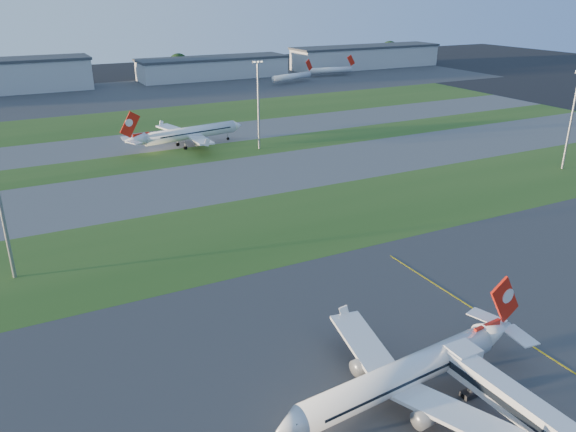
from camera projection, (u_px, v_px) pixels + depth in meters
ground at (499, 353)px, 73.17m from camera, size 700.00×700.00×0.00m
apron_near at (499, 353)px, 73.17m from camera, size 300.00×70.00×0.01m
grass_strip_a at (306, 220)px, 116.06m from camera, size 300.00×34.00×0.01m
taxiway_a at (243, 176)px, 143.28m from camera, size 300.00×32.00×0.01m
grass_strip_b at (210, 153)px, 163.90m from camera, size 300.00×18.00×0.01m
taxiway_b at (186, 137)px, 182.04m from camera, size 300.00×26.00×0.01m
grass_strip_c at (159, 118)px, 209.26m from camera, size 300.00×40.00×0.01m
apron_far at (124, 94)px, 258.75m from camera, size 400.00×80.00×0.01m
yellow_line at (526, 343)px, 75.30m from camera, size 0.25×60.00×0.02m
jet_bridge at (552, 429)px, 54.93m from camera, size 4.20×26.90×6.20m
airliner_parked at (402, 376)px, 63.12m from camera, size 33.27×28.13×10.38m
airliner_taxiing at (190, 133)px, 169.72m from camera, size 36.60×30.81×11.48m
mini_jet_near at (292, 76)px, 289.38m from camera, size 27.76×10.99×9.48m
mini_jet_far at (330, 70)px, 313.43m from camera, size 28.62×5.87×9.48m
light_mast_centre at (258, 99)px, 163.14m from camera, size 3.20×0.70×25.80m
light_mast_east at (572, 114)px, 143.81m from camera, size 3.20×0.70×25.80m
hangar_west at (11, 75)px, 261.47m from camera, size 71.40×23.00×15.20m
hangar_east at (213, 68)px, 304.85m from camera, size 81.60×23.00×11.20m
hangar_far_east at (366, 57)px, 347.10m from camera, size 96.90×23.00×13.20m
tree_mid_west at (65, 73)px, 281.87m from camera, size 9.90×9.90×10.80m
tree_mid_east at (179, 64)px, 309.56m from camera, size 11.55×11.55×12.60m
tree_east at (300, 59)px, 340.13m from camera, size 10.45×10.45×11.40m
tree_far_east at (389, 51)px, 372.78m from camera, size 12.65×12.65×13.80m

